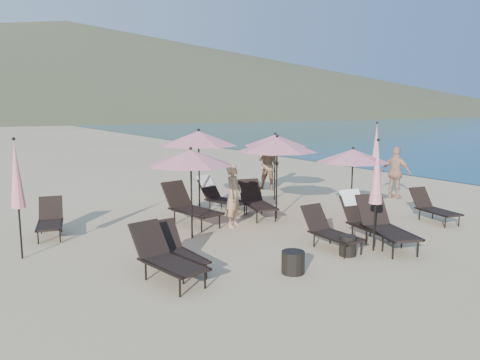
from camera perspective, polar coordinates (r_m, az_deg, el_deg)
ground at (r=10.95m, az=13.92°, el=-7.74°), size 800.00×800.00×0.00m
volcanic_headland at (r=320.61m, az=-18.28°, el=12.67°), size 690.00×690.00×55.00m
lounger_0 at (r=9.05m, az=-7.76°, el=-8.41°), size 0.64×1.53×0.87m
lounger_1 at (r=8.56m, az=-9.05°, el=-9.14°), size 0.94×1.77×0.97m
lounger_2 at (r=10.50m, az=10.87°, el=-6.01°), size 0.60×1.53×0.88m
lounger_3 at (r=11.34m, az=15.14°, el=-4.49°), size 0.88×1.82×1.09m
lounger_4 at (r=10.92m, az=17.22°, el=-5.26°), size 1.26×1.95×1.05m
lounger_5 at (r=13.74m, az=22.45°, el=-3.06°), size 0.83×1.55×0.85m
lounger_6 at (r=12.22m, az=-22.14°, el=-4.45°), size 0.89×1.58×0.86m
lounger_7 at (r=12.44m, az=-6.16°, el=-3.14°), size 1.04×1.96×1.07m
lounger_8 at (r=13.94m, az=-2.55°, el=-1.81°), size 1.06×1.75×1.03m
lounger_9 at (r=13.29m, az=1.99°, el=-2.51°), size 1.04×1.80×0.98m
umbrella_open_0 at (r=10.90m, az=-6.02°, el=2.73°), size 2.02×2.02×2.18m
umbrella_open_1 at (r=12.78m, az=4.54°, el=4.33°), size 2.18×2.18×2.34m
umbrella_open_2 at (r=12.67m, az=13.60°, el=2.89°), size 1.90×1.90×2.05m
umbrella_open_3 at (r=13.58m, az=-5.06°, el=5.08°), size 2.30×2.30×2.47m
umbrella_open_4 at (r=15.50m, az=4.30°, el=4.82°), size 2.09×2.09×2.25m
umbrella_closed_0 at (r=10.29m, az=16.34°, el=0.79°), size 0.29×0.29×2.44m
umbrella_closed_1 at (r=16.37m, az=16.26°, el=4.08°), size 0.30×0.30×2.60m
umbrella_closed_2 at (r=10.36m, az=-25.62°, el=0.55°), size 0.29×0.29×2.50m
side_table_0 at (r=8.93m, az=6.48°, el=-9.93°), size 0.44×0.44×0.42m
side_table_1 at (r=10.14m, az=13.01°, el=-7.81°), size 0.36×0.36×0.42m
beachgoer_a at (r=12.08m, az=-0.78°, el=-1.88°), size 0.72×0.68×1.65m
beachgoer_b at (r=17.38m, az=3.44°, el=1.76°), size 1.07×1.13×1.85m
beachgoer_c at (r=16.66m, az=18.47°, el=0.86°), size 0.67×1.11×1.77m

